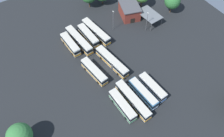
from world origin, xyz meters
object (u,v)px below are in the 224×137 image
Objects in this scene: bus_row2_slot1 at (88,36)px; lamp_post_by_building at (147,21)px; bus_row0_slot0 at (152,87)px; bus_row0_slot3 at (122,105)px; bus_row2_slot3 at (70,44)px; maintenance_shelter at (149,14)px; bus_row2_slot0 at (96,32)px; bus_row0_slot1 at (143,93)px; tree_northeast at (172,1)px; bus_row1_slot3 at (94,71)px; tree_east_edge at (19,136)px; bus_row2_slot2 at (79,40)px; lamp_post_far_corner at (113,20)px; bus_row1_slot1 at (112,62)px; depot_building at (129,11)px; bus_row0_slot2 at (133,100)px.

lamp_post_by_building reaches higher than bus_row2_slot1.
bus_row0_slot0 is 0.96× the size of bus_row0_slot3.
maintenance_shelter reaches higher than bus_row2_slot3.
bus_row0_slot0 is 0.94× the size of bus_row2_slot1.
bus_row2_slot0 is at bearing -85.29° from bus_row2_slot1.
tree_northeast is (25.84, -32.92, 3.65)m from bus_row0_slot1.
bus_row1_slot3 is 1.32× the size of tree_northeast.
tree_east_edge is (-10.03, 26.89, 3.84)m from bus_row1_slot3.
bus_row0_slot3 is at bearing -100.08° from tree_east_edge.
bus_row2_slot2 is 1.73× the size of lamp_post_by_building.
bus_row1_slot3 is at bearing 171.27° from bus_row2_slot2.
tree_northeast is at bearing -51.87° from bus_row0_slot1.
lamp_post_far_corner is at bearing -60.28° from tree_east_edge.
lamp_post_far_corner reaches higher than bus_row0_slot0.
bus_row1_slot3 is at bearing 92.58° from bus_row1_slot1.
bus_row0_slot0 is 0.73× the size of bus_row2_slot0.
tree_east_edge reaches higher than bus_row2_slot1.
tree_northeast is at bearing -95.75° from bus_row2_slot2.
bus_row0_slot3 is 30.55m from bus_row2_slot1.
bus_row0_slot3 is 0.75× the size of bus_row1_slot1.
bus_row1_slot1 and bus_row2_slot0 have the same top height.
lamp_post_far_corner is (-0.39, -10.35, 2.90)m from bus_row2_slot1.
depot_building is (2.79, -19.93, 0.77)m from bus_row2_slot1.
bus_row0_slot0 is 27.05m from lamp_post_by_building.
maintenance_shelter is at bearing -96.38° from bus_row2_slot3.
depot_building is (3.17, -27.28, 0.77)m from bus_row2_slot3.
bus_row0_slot3 is 1.25× the size of lamp_post_far_corner.
tree_northeast reaches higher than bus_row1_slot1.
bus_row0_slot2 is at bearing 135.35° from maintenance_shelter.
maintenance_shelter is 10.92m from tree_northeast.
bus_row1_slot1 and bus_row2_slot3 have the same top height.
lamp_post_by_building reaches higher than bus_row2_slot2.
depot_building is (33.13, -21.62, 0.77)m from bus_row0_slot2.
bus_row0_slot0 is 3.71m from bus_row0_slot1.
bus_row0_slot3 is 41.42m from depot_building.
bus_row1_slot1 is 1.00× the size of bus_row2_slot0.
bus_row2_slot1 and bus_row2_slot2 have the same top height.
maintenance_shelter is at bearing -69.72° from tree_east_edge.
bus_row2_slot1 is at bearing -87.06° from bus_row2_slot3.
depot_building reaches higher than bus_row0_slot3.
tree_northeast is (-3.84, -42.49, 3.65)m from bus_row2_slot3.
bus_row1_slot1 is at bearing -87.42° from bus_row1_slot3.
bus_row0_slot1 and bus_row2_slot0 have the same top height.
bus_row0_slot2 is at bearing -175.83° from bus_row2_slot2.
lamp_post_far_corner is at bearing -48.23° from bus_row1_slot3.
lamp_post_far_corner reaches higher than bus_row0_slot2.
bus_row2_slot0 is at bearing 4.75° from bus_row0_slot0.
bus_row0_slot3 is at bearing 152.34° from lamp_post_far_corner.
tree_northeast reaches higher than bus_row0_slot2.
bus_row1_slot1 is 1.49× the size of maintenance_shelter.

